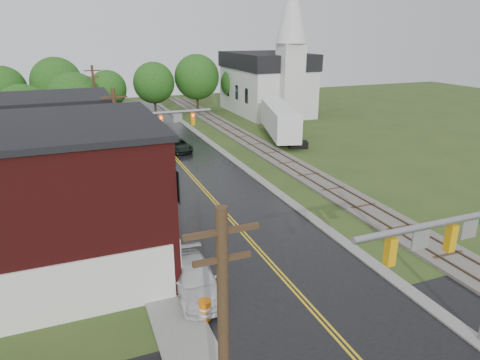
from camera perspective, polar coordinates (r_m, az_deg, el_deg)
main_road at (r=41.35m, az=-7.20°, el=1.32°), size 10.00×90.00×0.02m
curb_right at (r=47.43m, az=-2.44°, el=3.81°), size 0.80×70.00×0.12m
sidewalk_left at (r=35.67m, az=-14.78°, el=-2.15°), size 2.40×50.00×0.12m
brick_building at (r=24.85m, az=-26.91°, el=-2.89°), size 14.30×10.30×8.30m
yellow_house at (r=35.49m, az=-23.12°, el=2.27°), size 8.00×7.00×6.40m
darkred_building at (r=44.43m, az=-21.62°, el=4.32°), size 7.00×6.00×4.40m
church at (r=68.97m, az=3.96°, el=13.58°), size 10.40×18.40×20.00m
railroad at (r=49.06m, az=2.65°, el=4.45°), size 3.20×80.00×0.30m
traffic_signal_near at (r=18.27m, az=27.64°, el=-7.94°), size 7.34×0.30×7.20m
traffic_signal_far at (r=36.53m, az=-11.60°, el=6.77°), size 7.34×0.43×7.20m
utility_pole_b at (r=31.33m, az=-15.86°, el=3.89°), size 1.80×0.28×9.00m
utility_pole_c at (r=52.85m, az=-18.67°, el=9.67°), size 1.80×0.28×9.00m
tree_left_c at (r=48.94m, az=-26.59°, el=7.70°), size 6.00×6.00×7.65m
tree_left_e at (r=54.65m, az=-20.98°, el=9.80°), size 6.40×6.40×8.16m
suv_dark at (r=47.88m, az=-8.21°, el=4.58°), size 2.52×4.84×1.30m
pickup_white at (r=22.32m, az=-6.01°, el=-13.05°), size 2.40×5.27×1.50m
semi_trailer at (r=52.83m, az=5.35°, el=7.98°), size 6.31×13.04×4.00m
construction_barrel at (r=20.60m, az=-4.73°, el=-16.90°), size 0.59×0.59×1.01m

